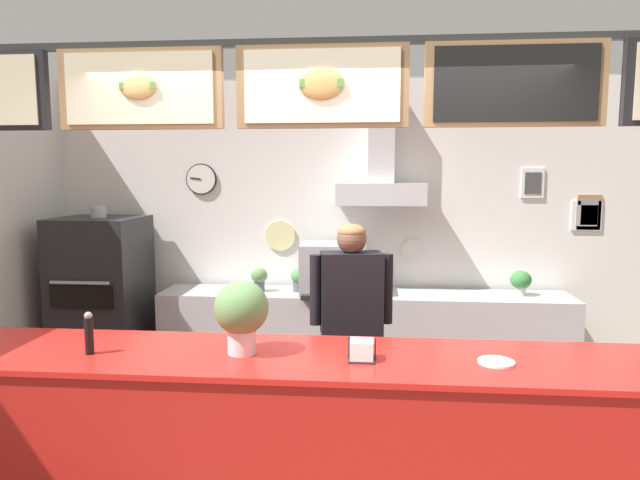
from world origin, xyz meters
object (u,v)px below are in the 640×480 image
at_px(espresso_machine, 334,269).
at_px(napkin_holder, 362,351).
at_px(shop_worker, 351,328).
at_px(basil_vase, 241,313).
at_px(pizza_oven, 102,301).
at_px(potted_oregano, 298,279).
at_px(pepper_grinder, 89,333).
at_px(potted_basil, 259,278).
at_px(potted_thyme, 521,281).
at_px(condiment_plate, 496,362).

relative_size(espresso_machine, napkin_holder, 4.09).
height_order(shop_worker, basil_vase, shop_worker).
height_order(pizza_oven, potted_oregano, pizza_oven).
relative_size(espresso_machine, pepper_grinder, 2.60).
relative_size(potted_oregano, potted_basil, 0.95).
bearing_deg(potted_basil, shop_worker, -51.71).
bearing_deg(basil_vase, shop_worker, 64.34).
distance_m(pizza_oven, potted_thyme, 3.81).
distance_m(potted_basil, napkin_holder, 2.47).
bearing_deg(espresso_machine, pizza_oven, -177.51).
distance_m(potted_thyme, napkin_holder, 2.69).
bearing_deg(shop_worker, potted_basil, -60.99).
relative_size(shop_worker, condiment_plate, 9.05).
xyz_separation_m(espresso_machine, napkin_holder, (0.29, -2.27, -0.02)).
bearing_deg(potted_oregano, pizza_oven, -175.65).
distance_m(shop_worker, espresso_machine, 1.16).
bearing_deg(potted_basil, condiment_plate, -54.04).
bearing_deg(shop_worker, potted_thyme, -150.75).
relative_size(condiment_plate, napkin_holder, 1.26).
height_order(pizza_oven, napkin_holder, pizza_oven).
distance_m(potted_oregano, potted_thyme, 1.99).
relative_size(pizza_oven, pepper_grinder, 7.46).
distance_m(potted_oregano, potted_basil, 0.36).
bearing_deg(potted_thyme, pizza_oven, -177.86).
height_order(potted_oregano, potted_thyme, potted_thyme).
xyz_separation_m(potted_thyme, pepper_grinder, (-2.77, -2.35, 0.13)).
relative_size(pizza_oven, basil_vase, 4.35).
distance_m(potted_oregano, pepper_grinder, 2.48).
height_order(potted_oregano, condiment_plate, potted_oregano).
xyz_separation_m(shop_worker, potted_basil, (-0.88, 1.12, 0.14)).
bearing_deg(potted_thyme, condiment_plate, -107.10).
height_order(potted_basil, basil_vase, basil_vase).
bearing_deg(shop_worker, pizza_oven, -32.85).
xyz_separation_m(pizza_oven, espresso_machine, (2.14, 0.09, 0.32)).
relative_size(pizza_oven, napkin_holder, 11.72).
distance_m(shop_worker, potted_thyme, 1.87).
bearing_deg(potted_thyme, espresso_machine, -178.32).
bearing_deg(shop_worker, espresso_machine, -89.16).
bearing_deg(napkin_holder, pepper_grinder, -178.62).
bearing_deg(espresso_machine, condiment_plate, -67.07).
bearing_deg(basil_vase, pepper_grinder, -173.93).
distance_m(espresso_machine, napkin_holder, 2.28).
height_order(pizza_oven, shop_worker, pizza_oven).
xyz_separation_m(pizza_oven, potted_thyme, (3.80, 0.14, 0.23)).
bearing_deg(potted_oregano, shop_worker, -65.64).
xyz_separation_m(condiment_plate, basil_vase, (-1.28, 0.04, 0.21)).
bearing_deg(pepper_grinder, napkin_holder, 1.38).
xyz_separation_m(potted_basil, basil_vase, (0.35, -2.22, 0.24)).
distance_m(pizza_oven, potted_oregano, 1.84).
bearing_deg(napkin_holder, shop_worker, 94.60).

